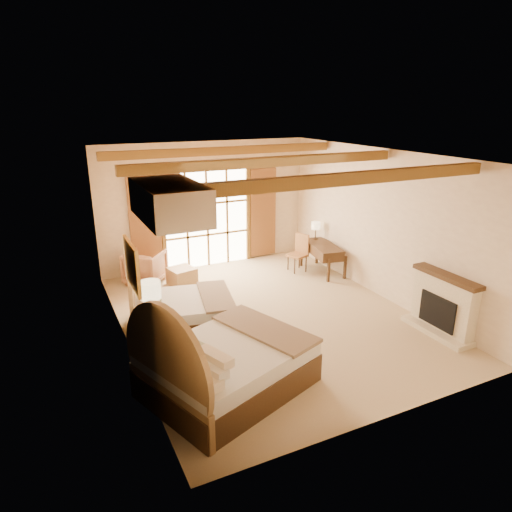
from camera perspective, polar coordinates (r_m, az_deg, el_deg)
floor at (r=9.29m, az=1.45°, el=-7.52°), size 7.00×7.00×0.00m
wall_back at (r=11.83m, az=-6.27°, el=6.34°), size 5.50×0.00×5.50m
wall_left at (r=7.89m, az=-16.52°, el=-0.58°), size 0.00×7.00×7.00m
wall_right at (r=10.22m, az=15.43°, el=3.82°), size 0.00×7.00×7.00m
ceiling at (r=8.39m, az=1.64°, el=12.51°), size 7.00×7.00×0.00m
ceiling_beams at (r=8.40m, az=1.63°, el=11.69°), size 5.39×4.60×0.18m
french_doors at (r=11.85m, az=-6.11°, el=4.64°), size 3.95×0.08×2.60m
fireplace at (r=9.13m, az=22.27°, el=-5.96°), size 0.46×1.40×1.16m
painting at (r=7.15m, az=-15.22°, el=-1.18°), size 0.06×0.95×0.75m
canopy_valance at (r=5.71m, az=-10.79°, el=6.76°), size 0.70×1.40×0.45m
bed_near at (r=6.88m, az=-4.77°, el=-13.32°), size 2.86×2.42×1.51m
bed_far at (r=8.79m, az=-10.04°, el=-6.68°), size 2.18×1.79×1.25m
nightstand at (r=7.80m, az=-12.81°, el=-11.07°), size 0.51×0.51×0.58m
floor_lamp at (r=7.18m, az=-13.04°, el=-4.84°), size 0.32×0.32×1.52m
armchair at (r=11.16m, az=-13.69°, el=-1.32°), size 1.18×1.18×0.77m
ottoman at (r=10.91m, az=-9.24°, el=-2.51°), size 0.67×0.67×0.41m
desk at (r=11.61m, az=8.32°, el=-0.18°), size 0.81×1.43×0.73m
desk_chair at (r=11.66m, az=5.26°, el=-0.47°), size 0.55×0.54×0.95m
desk_lamp at (r=11.89m, az=7.49°, el=3.71°), size 0.22×0.22×0.45m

